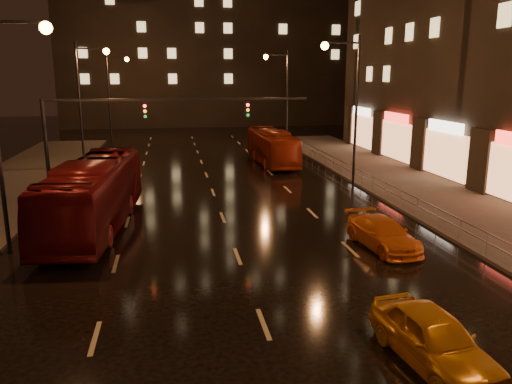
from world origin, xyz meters
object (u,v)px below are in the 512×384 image
Objects in this scene: bus_curb at (272,147)px; taxi_near at (433,338)px; taxi_far at (383,234)px; bus_red at (94,194)px.

bus_curb is 31.16m from taxi_near.
bus_curb is 2.34× the size of taxi_far.
taxi_far is (0.49, -22.21, -0.81)m from bus_curb.
taxi_near is 0.97× the size of taxi_far.
taxi_near is (-2.00, -31.09, -0.72)m from bus_curb.
taxi_near is at bearing -48.42° from bus_red.
taxi_near reaches higher than taxi_far.
bus_curb reaches higher than taxi_near.
taxi_near is at bearing -95.09° from bus_curb.
bus_red is 20.96m from bus_curb.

